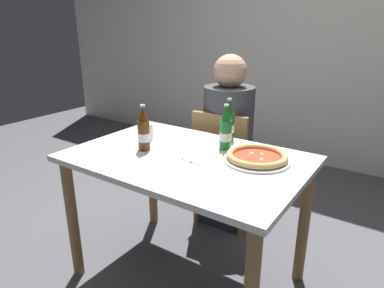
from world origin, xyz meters
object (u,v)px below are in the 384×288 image
dining_table_main (187,176)px  diner_seated (227,146)px  beer_bottle_left (144,131)px  chair_behind_table (224,162)px  pizza_margherita_near (257,157)px  beer_bottle_center (226,131)px  napkin_with_cutlery (197,156)px  beer_bottle_right (229,123)px  paper_cup (147,131)px

dining_table_main → diner_seated: size_ratio=0.99×
dining_table_main → beer_bottle_left: (-0.24, -0.05, 0.22)m
chair_behind_table → pizza_margherita_near: size_ratio=2.59×
beer_bottle_center → napkin_with_cutlery: (-0.07, -0.17, -0.10)m
chair_behind_table → napkin_with_cutlery: (0.15, -0.58, 0.27)m
dining_table_main → beer_bottle_right: (0.06, 0.34, 0.22)m
diner_seated → napkin_with_cutlery: 0.67m
paper_cup → beer_bottle_right: bearing=32.3°
chair_behind_table → beer_bottle_center: size_ratio=3.44×
diner_seated → beer_bottle_right: size_ratio=4.89×
chair_behind_table → beer_bottle_left: (-0.13, -0.66, 0.37)m
beer_bottle_left → paper_cup: (-0.11, 0.14, -0.06)m
dining_table_main → paper_cup: 0.39m
beer_bottle_left → napkin_with_cutlery: (0.29, 0.08, -0.10)m
napkin_with_cutlery → paper_cup: (-0.39, 0.06, 0.04)m
diner_seated → napkin_with_cutlery: (0.16, -0.63, 0.17)m
diner_seated → beer_bottle_left: (-0.12, -0.71, 0.27)m
beer_bottle_right → diner_seated: bearing=118.3°
chair_behind_table → beer_bottle_right: 0.49m
chair_behind_table → pizza_margherita_near: chair_behind_table is taller
chair_behind_table → paper_cup: chair_behind_table is taller
beer_bottle_center → paper_cup: size_ratio=2.60×
pizza_margherita_near → beer_bottle_center: beer_bottle_center is taller
beer_bottle_center → napkin_with_cutlery: bearing=-110.9°
beer_bottle_left → paper_cup: bearing=126.9°
beer_bottle_left → paper_cup: beer_bottle_left is taller
beer_bottle_left → pizza_margherita_near: bearing=18.4°
chair_behind_table → beer_bottle_right: (0.16, -0.27, 0.37)m
diner_seated → beer_bottle_center: size_ratio=4.89×
dining_table_main → beer_bottle_right: 0.41m
pizza_margherita_near → beer_bottle_center: bearing=163.1°
beer_bottle_center → napkin_with_cutlery: size_ratio=1.26×
chair_behind_table → paper_cup: 0.65m
napkin_with_cutlery → beer_bottle_left: bearing=-164.5°
dining_table_main → diner_seated: bearing=99.9°
diner_seated → napkin_with_cutlery: bearing=-75.6°
beer_bottle_left → napkin_with_cutlery: 0.31m
beer_bottle_center → paper_cup: (-0.46, -0.11, -0.06)m
napkin_with_cutlery → paper_cup: paper_cup is taller
pizza_margherita_near → paper_cup: (-0.67, -0.05, 0.03)m
dining_table_main → diner_seated: 0.67m
napkin_with_cutlery → diner_seated: bearing=104.4°
pizza_margherita_near → napkin_with_cutlery: (-0.28, -0.11, -0.02)m
pizza_margherita_near → napkin_with_cutlery: pizza_margherita_near is taller
diner_seated → paper_cup: size_ratio=12.73×
pizza_margherita_near → beer_bottle_center: 0.24m
pizza_margherita_near → beer_bottle_left: (-0.57, -0.19, 0.08)m
pizza_margherita_near → napkin_with_cutlery: 0.30m
chair_behind_table → napkin_with_cutlery: chair_behind_table is taller
dining_table_main → napkin_with_cutlery: (0.05, 0.03, 0.12)m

